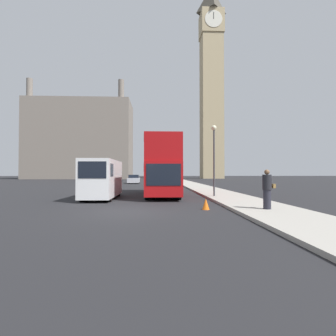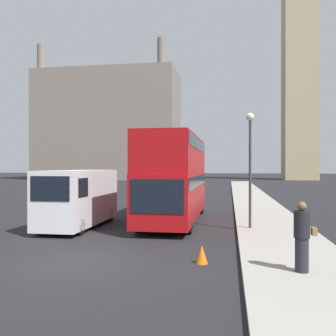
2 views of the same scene
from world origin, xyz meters
TOP-DOWN VIEW (x-y plane):
  - ground_plane at (0.00, 0.00)m, footprint 300.00×300.00m
  - sidewalk_strip at (6.66, 0.00)m, footprint 3.31×120.00m
  - clock_tower at (19.72, 73.96)m, footprint 7.41×7.58m
  - building_block_distant at (-22.44, 71.11)m, footprint 31.27×14.19m
  - red_double_decker_bus at (1.85, 8.77)m, footprint 2.49×10.08m
  - white_van at (-2.40, 6.06)m, footprint 1.99×5.86m
  - pedestrian at (6.53, -0.56)m, footprint 0.57×0.41m
  - street_lamp at (5.58, 6.34)m, footprint 0.36×0.36m
  - parked_sedan at (-2.54, 33.10)m, footprint 1.87×4.22m
  - traffic_cone at (3.86, 0.44)m, footprint 0.36×0.36m

SIDE VIEW (x-z plane):
  - ground_plane at x=0.00m, z-range 0.00..0.00m
  - sidewalk_strip at x=6.66m, z-range 0.00..0.15m
  - traffic_cone at x=3.86m, z-range 0.00..0.55m
  - parked_sedan at x=-2.54m, z-range -0.07..1.43m
  - pedestrian at x=6.53m, z-range 0.15..1.98m
  - white_van at x=-2.40m, z-range 0.09..2.80m
  - red_double_decker_bus at x=1.85m, z-range 0.24..4.66m
  - street_lamp at x=5.58m, z-range 1.01..6.14m
  - building_block_distant at x=-22.44m, z-range -2.61..26.80m
  - clock_tower at x=19.72m, z-range 0.79..65.66m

